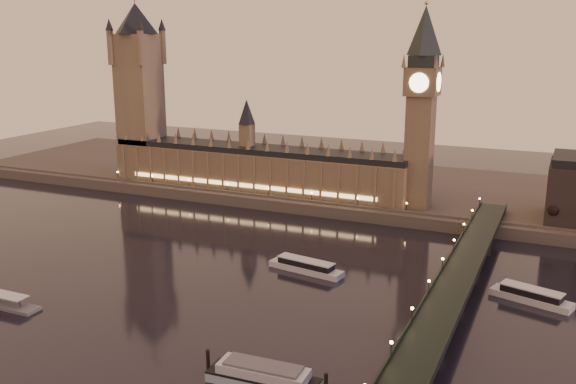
% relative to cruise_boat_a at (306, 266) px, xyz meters
% --- Properties ---
extents(ground, '(700.00, 700.00, 0.00)m').
position_rel_cruise_boat_a_xyz_m(ground, '(-31.09, -24.23, -2.28)').
color(ground, black).
rests_on(ground, ground).
extents(far_embankment, '(560.00, 130.00, 6.00)m').
position_rel_cruise_boat_a_xyz_m(far_embankment, '(-1.09, 140.77, 0.72)').
color(far_embankment, '#423D35').
rests_on(far_embankment, ground).
extents(palace_of_westminster, '(180.00, 26.62, 52.00)m').
position_rel_cruise_boat_a_xyz_m(palace_of_westminster, '(-71.21, 96.76, 19.43)').
color(palace_of_westminster, brown).
rests_on(palace_of_westminster, ground).
extents(victoria_tower, '(31.68, 31.68, 118.00)m').
position_rel_cruise_boat_a_xyz_m(victoria_tower, '(-151.09, 96.77, 63.51)').
color(victoria_tower, brown).
rests_on(victoria_tower, ground).
extents(big_ben, '(17.68, 17.68, 104.00)m').
position_rel_cruise_boat_a_xyz_m(big_ben, '(22.90, 96.76, 61.67)').
color(big_ben, brown).
rests_on(big_ben, ground).
extents(westminster_bridge, '(13.20, 260.00, 15.30)m').
position_rel_cruise_boat_a_xyz_m(westminster_bridge, '(60.52, -24.23, 3.24)').
color(westminster_bridge, black).
rests_on(westminster_bridge, ground).
extents(bare_tree_0, '(5.36, 5.36, 10.90)m').
position_rel_cruise_boat_a_xyz_m(bare_tree_0, '(90.13, 84.77, 11.83)').
color(bare_tree_0, black).
rests_on(bare_tree_0, ground).
extents(cruise_boat_a, '(33.08, 12.26, 5.18)m').
position_rel_cruise_boat_a_xyz_m(cruise_boat_a, '(0.00, 0.00, 0.00)').
color(cruise_boat_a, silver).
rests_on(cruise_boat_a, ground).
extents(cruise_boat_b, '(29.82, 15.31, 5.35)m').
position_rel_cruise_boat_a_xyz_m(cruise_boat_b, '(86.39, 5.33, 0.07)').
color(cruise_boat_b, silver).
rests_on(cruise_boat_b, ground).
extents(moored_barge, '(36.81, 10.25, 6.75)m').
position_rel_cruise_boat_a_xyz_m(moored_barge, '(22.45, -85.07, 0.57)').
color(moored_barge, '#9AB6C4').
rests_on(moored_barge, ground).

